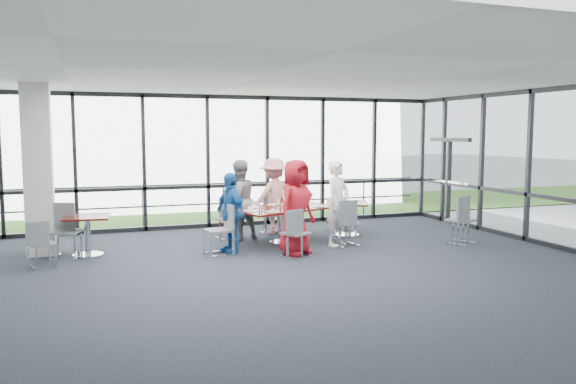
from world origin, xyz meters
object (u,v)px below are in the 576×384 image
object	(u,v)px
chair_spare_la	(42,244)
chair_main_fr	(272,214)
side_table_left	(87,223)
diner_far_left	(239,200)
chair_main_fl	(228,219)
diner_far_right	(274,196)
chair_spare_lb	(66,232)
chair_main_nl	(296,233)
side_table_right	(347,207)
diner_near_left	(296,207)
diner_near_right	(338,203)
structural_column	(38,170)
main_table	(283,212)
chair_main_end	(218,230)
chair_spare_r	(461,220)
diner_end	(230,213)
chair_main_nr	(345,223)

from	to	relation	value
chair_spare_la	chair_main_fr	bearing A→B (deg)	4.76
side_table_left	diner_far_left	world-z (taller)	diner_far_left
chair_main_fl	chair_spare_la	size ratio (longest dim) A/B	1.09
diner_far_right	chair_spare_lb	world-z (taller)	diner_far_right
diner_far_left	chair_main_nl	world-z (taller)	diner_far_left
side_table_right	diner_near_left	bearing A→B (deg)	-140.57
side_table_right	diner_near_right	xyz separation A→B (m)	(-0.67, -0.96, 0.23)
structural_column	diner_near_right	xyz separation A→B (m)	(5.62, -1.09, -0.73)
main_table	diner_far_right	distance (m)	1.19
diner_near_right	chair_main_nl	distance (m)	1.43
diner_near_right	chair_main_fl	bearing A→B (deg)	112.33
structural_column	chair_main_nl	xyz separation A→B (m)	(4.45, -1.79, -1.16)
side_table_left	diner_near_left	bearing A→B (deg)	-17.57
main_table	chair_main_end	bearing A→B (deg)	-177.74
main_table	side_table_right	distance (m)	1.66
chair_main_nl	side_table_right	bearing A→B (deg)	17.27
diner_near_right	chair_spare_r	distance (m)	2.59
diner_near_left	diner_near_right	bearing A→B (deg)	-9.37
diner_end	chair_main_nr	size ratio (longest dim) A/B	1.66
chair_main_nr	chair_spare_la	size ratio (longest dim) A/B	1.17
side_table_right	chair_main_fr	distance (m)	1.72
chair_main_fr	main_table	bearing A→B (deg)	71.25
chair_main_fl	diner_end	bearing A→B (deg)	66.08
chair_main_end	chair_main_fr	bearing A→B (deg)	129.87
diner_near_left	diner_far_left	world-z (taller)	diner_near_left
side_table_left	main_table	bearing A→B (deg)	-1.06
diner_end	chair_spare_la	size ratio (longest dim) A/B	1.94
chair_main_nr	chair_spare_r	world-z (taller)	chair_spare_r
chair_spare_r	chair_main_end	bearing A→B (deg)	148.44
chair_main_nr	diner_far_left	bearing A→B (deg)	133.46
side_table_right	chair_main_nr	world-z (taller)	chair_main_nr
main_table	chair_main_end	world-z (taller)	chair_main_end
diner_near_left	diner_far_right	bearing A→B (deg)	49.11
chair_main_fr	chair_spare_r	size ratio (longest dim) A/B	0.87
diner_far_right	chair_main_nr	distance (m)	2.11
diner_near_left	chair_spare_la	size ratio (longest dim) A/B	2.27
chair_main_nr	chair_main_fr	world-z (taller)	chair_main_nr
diner_far_left	chair_main_fr	xyz separation A→B (m)	(0.91, 0.50, -0.43)
diner_near_left	chair_spare_r	distance (m)	3.58
side_table_left	chair_main_nr	world-z (taller)	chair_main_nr
main_table	diner_far_left	size ratio (longest dim) A/B	1.45
side_table_right	diner_far_right	world-z (taller)	diner_far_right
diner_near_left	chair_main_end	distance (m)	1.53
structural_column	chair_main_fr	bearing A→B (deg)	8.43
diner_near_right	chair_spare_r	size ratio (longest dim) A/B	1.75
chair_main_fl	chair_spare_la	distance (m)	3.88
side_table_right	chair_main_fl	xyz separation A→B (m)	(-2.60, 0.50, -0.21)
diner_far_left	diner_near_right	bearing A→B (deg)	123.29
diner_far_left	side_table_right	bearing A→B (deg)	152.26
main_table	chair_main_nl	bearing A→B (deg)	-120.83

